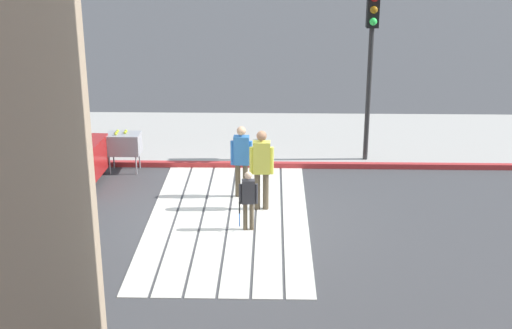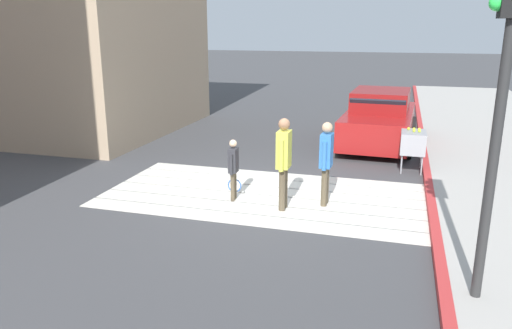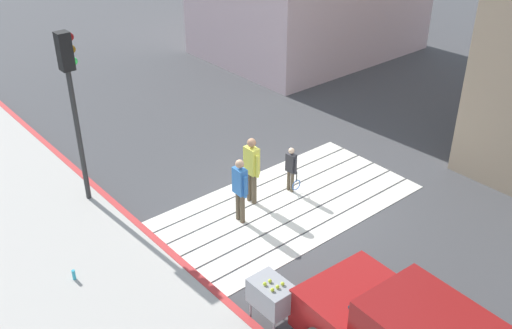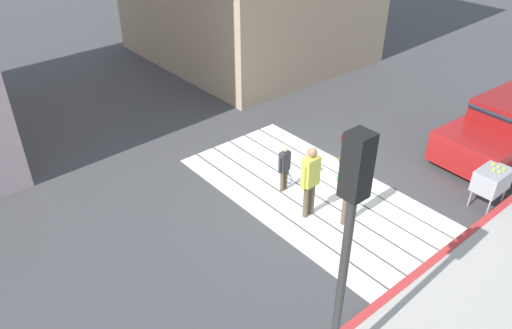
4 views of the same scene
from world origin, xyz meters
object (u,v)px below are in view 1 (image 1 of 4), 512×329
(traffic_light_corner, at_px, (371,43))
(water_bottle, at_px, (263,136))
(tennis_ball_cart, at_px, (124,144))
(pedestrian_adult_trailing, at_px, (241,156))
(pedestrian_adult_lead, at_px, (262,164))
(car_parked_near_curb, at_px, (5,153))
(pedestrian_child_with_racket, at_px, (248,198))

(traffic_light_corner, distance_m, water_bottle, 4.14)
(tennis_ball_cart, bearing_deg, water_bottle, 124.28)
(pedestrian_adult_trailing, bearing_deg, pedestrian_adult_lead, 32.16)
(traffic_light_corner, xyz_separation_m, pedestrian_adult_trailing, (2.30, -3.01, -2.10))
(traffic_light_corner, relative_size, water_bottle, 19.27)
(car_parked_near_curb, distance_m, water_bottle, 6.72)
(pedestrian_adult_trailing, bearing_deg, traffic_light_corner, 127.42)
(tennis_ball_cart, bearing_deg, traffic_light_corner, 96.53)
(traffic_light_corner, height_order, pedestrian_adult_lead, traffic_light_corner)
(pedestrian_adult_lead, height_order, pedestrian_child_with_racket, pedestrian_adult_lead)
(tennis_ball_cart, bearing_deg, pedestrian_adult_trailing, 60.95)
(water_bottle, distance_m, pedestrian_adult_lead, 4.68)
(pedestrian_adult_trailing, height_order, pedestrian_child_with_racket, pedestrian_adult_trailing)
(water_bottle, relative_size, pedestrian_child_with_racket, 0.18)
(water_bottle, bearing_deg, car_parked_near_curb, -61.67)
(tennis_ball_cart, height_order, pedestrian_adult_trailing, pedestrian_adult_trailing)
(car_parked_near_curb, xyz_separation_m, pedestrian_adult_lead, (1.44, 5.92, 0.27))
(car_parked_near_curb, relative_size, traffic_light_corner, 1.03)
(traffic_light_corner, height_order, pedestrian_adult_trailing, traffic_light_corner)
(tennis_ball_cart, bearing_deg, car_parked_near_curb, -70.60)
(tennis_ball_cart, height_order, pedestrian_adult_lead, pedestrian_adult_lead)
(pedestrian_child_with_racket, bearing_deg, pedestrian_adult_trailing, -173.60)
(pedestrian_adult_trailing, bearing_deg, pedestrian_child_with_racket, 6.40)
(pedestrian_adult_trailing, relative_size, pedestrian_child_with_racket, 1.33)
(car_parked_near_curb, height_order, tennis_ball_cart, car_parked_near_curb)
(traffic_light_corner, distance_m, pedestrian_adult_trailing, 4.33)
(pedestrian_adult_lead, distance_m, pedestrian_adult_trailing, 0.85)
(pedestrian_adult_trailing, bearing_deg, car_parked_near_curb, -97.52)
(pedestrian_adult_lead, bearing_deg, traffic_light_corner, 139.68)
(water_bottle, relative_size, pedestrian_adult_lead, 0.13)
(car_parked_near_curb, xyz_separation_m, water_bottle, (-3.18, 5.90, -0.50))
(water_bottle, height_order, pedestrian_child_with_racket, pedestrian_child_with_racket)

